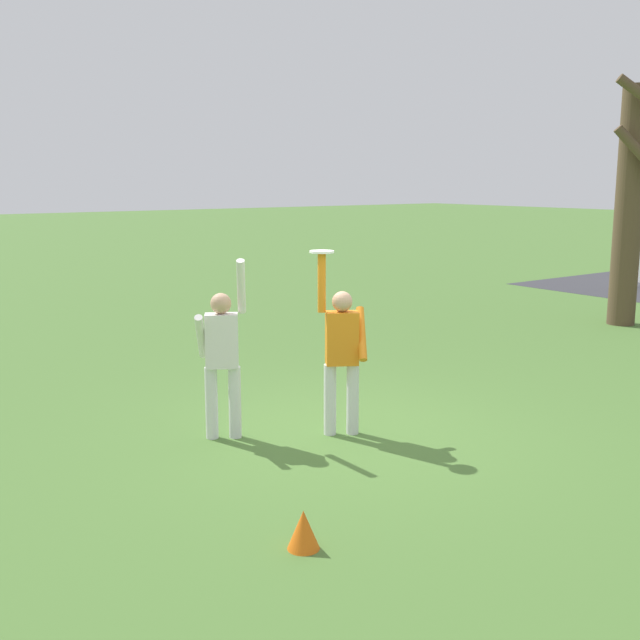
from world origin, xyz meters
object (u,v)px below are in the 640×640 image
(person_catcher, at_px, (342,350))
(bare_tree_tall, at_px, (632,195))
(frisbee_disc, at_px, (322,252))
(person_defender, at_px, (222,353))
(field_cone_orange, at_px, (303,530))

(person_catcher, xyz_separation_m, bare_tree_tall, (-2.00, 8.68, 1.58))
(person_catcher, bearing_deg, frisbee_disc, -0.00)
(frisbee_disc, bearing_deg, person_defender, -120.34)
(person_defender, xyz_separation_m, bare_tree_tall, (-1.33, 9.83, 1.58))
(person_catcher, distance_m, person_defender, 1.33)
(person_catcher, bearing_deg, person_defender, 0.00)
(bare_tree_tall, bearing_deg, person_catcher, -77.02)
(frisbee_disc, height_order, field_cone_orange, frisbee_disc)
(bare_tree_tall, distance_m, field_cone_orange, 11.59)
(field_cone_orange, bearing_deg, person_defender, 163.98)
(person_catcher, relative_size, bare_tree_tall, 0.39)
(person_defender, relative_size, frisbee_disc, 7.57)
(frisbee_disc, relative_size, bare_tree_tall, 0.05)
(person_catcher, height_order, bare_tree_tall, bare_tree_tall)
(bare_tree_tall, relative_size, field_cone_orange, 16.47)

